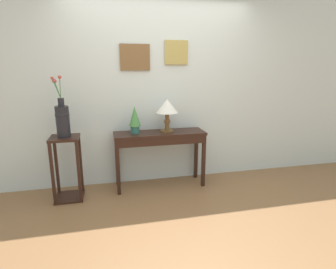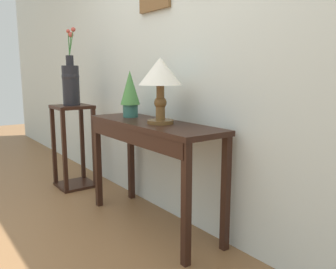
# 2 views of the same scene
# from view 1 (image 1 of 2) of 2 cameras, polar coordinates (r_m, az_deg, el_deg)

# --- Properties ---
(ground_plane) EXTENTS (12.00, 12.00, 0.01)m
(ground_plane) POSITION_cam_1_polar(r_m,az_deg,el_deg) (2.99, 3.70, -18.97)
(ground_plane) COLOR brown
(back_wall_with_art) EXTENTS (9.00, 0.13, 2.80)m
(back_wall_with_art) POSITION_cam_1_polar(r_m,az_deg,el_deg) (3.83, -1.87, 10.68)
(back_wall_with_art) COLOR silver
(back_wall_with_art) RESTS_ON ground
(console_table) EXTENTS (1.22, 0.38, 0.77)m
(console_table) POSITION_cam_1_polar(r_m,az_deg,el_deg) (3.65, -1.68, -1.36)
(console_table) COLOR black
(console_table) RESTS_ON ground
(table_lamp) EXTENTS (0.29, 0.29, 0.44)m
(table_lamp) POSITION_cam_1_polar(r_m,az_deg,el_deg) (3.60, -0.20, 5.52)
(table_lamp) COLOR brown
(table_lamp) RESTS_ON console_table
(potted_plant_on_console) EXTENTS (0.15, 0.15, 0.36)m
(potted_plant_on_console) POSITION_cam_1_polar(r_m,az_deg,el_deg) (3.57, -7.02, 3.35)
(potted_plant_on_console) COLOR #2D665B
(potted_plant_on_console) RESTS_ON console_table
(pedestal_stand_left) EXTENTS (0.34, 0.34, 0.81)m
(pedestal_stand_left) POSITION_cam_1_polar(r_m,az_deg,el_deg) (3.60, -20.44, -6.68)
(pedestal_stand_left) COLOR black
(pedestal_stand_left) RESTS_ON ground
(flower_vase_tall) EXTENTS (0.18, 0.17, 0.72)m
(flower_vase_tall) POSITION_cam_1_polar(r_m,az_deg,el_deg) (3.44, -21.34, 3.25)
(flower_vase_tall) COLOR black
(flower_vase_tall) RESTS_ON pedestal_stand_left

